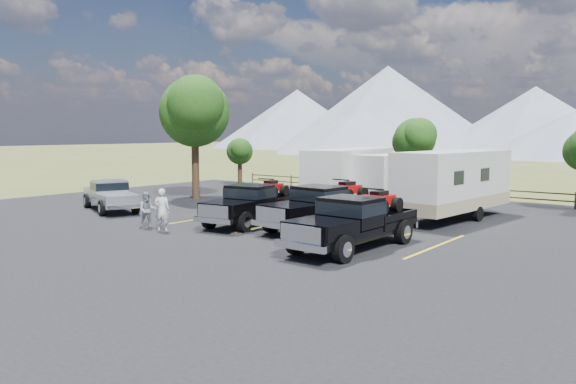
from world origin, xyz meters
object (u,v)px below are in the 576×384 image
Objects in this scene: trailer_center at (407,180)px; pickup_silver at (110,195)px; rig_center at (323,206)px; person_b at (147,210)px; person_a at (162,210)px; trailer_left at (350,176)px; tree_big_nw at (194,112)px; rig_left at (253,203)px; rig_right at (355,221)px; trailer_right at (453,184)px.

trailer_center is 16.41m from pickup_silver.
rig_center is 4.06× the size of person_b.
pickup_silver is at bearing -49.25° from person_a.
trailer_center is at bearing 11.05° from trailer_left.
trailer_center is at bearing 17.09° from tree_big_nw.
rig_center reaches higher than person_a.
rig_left reaches higher than person_b.
person_b is at bearing -167.19° from rig_right.
trailer_center is 4.28m from trailer_right.
person_a is 1.22m from person_b.
person_b is (-9.83, -10.79, -0.94)m from trailer_right.
tree_big_nw is 10.95m from trailer_left.
trailer_center reaches higher than person_b.
pickup_silver is at bearing -179.75° from rig_right.
trailer_right is at bearing 5.74° from tree_big_nw.
pickup_silver is (-12.32, -10.81, -0.74)m from trailer_center.
tree_big_nw is 14.53m from rig_center.
trailer_left reaches higher than person_a.
person_b is (-1.20, 0.16, -0.12)m from person_a.
pickup_silver is (0.61, -6.83, -4.68)m from tree_big_nw.
tree_big_nw reaches higher than rig_right.
tree_big_nw is at bearing -170.67° from trailer_left.
tree_big_nw is 1.18× the size of rig_center.
person_a is (-5.04, -13.26, -0.67)m from trailer_center.
tree_big_nw reaches higher than person_b.
trailer_left is at bearing 79.82° from rig_left.
trailer_left is at bearing 119.08° from rig_center.
trailer_right is at bearing 90.38° from rig_right.
trailer_left is at bearing 157.61° from pickup_silver.
rig_left is (9.57, -5.28, -4.57)m from tree_big_nw.
tree_big_nw is 8.31m from pickup_silver.
tree_big_nw is 1.21× the size of rig_right.
trailer_right is (6.69, -1.28, 0.02)m from trailer_left.
trailer_right reaches higher than person_a.
person_a is at bearing -59.39° from person_b.
trailer_left reaches higher than person_b.
tree_big_nw is 11.85m from rig_left.
trailer_left is 5.88× the size of person_b.
rig_left is at bearing 120.75° from pickup_silver.
rig_right is 9.79m from person_b.
trailer_left is 13.47m from pickup_silver.
tree_big_nw reaches higher than person_a.
rig_left is 9.86m from trailer_right.
person_b is (-3.14, -12.07, -0.92)m from trailer_left.
tree_big_nw is 1.23× the size of rig_left.
rig_center is at bearing -168.02° from person_a.
person_b is (-2.88, -3.84, -0.17)m from rig_left.
person_a is at bearing -131.43° from rig_center.
tree_big_nw is 12.27m from person_b.
person_b is (-6.24, -13.10, -0.79)m from trailer_center.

